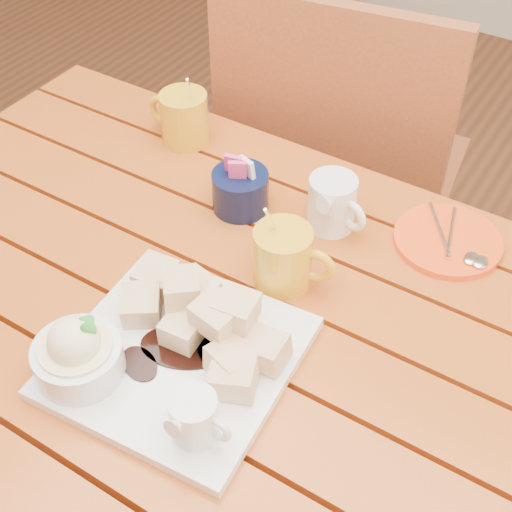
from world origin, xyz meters
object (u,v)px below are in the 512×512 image
Objects in this scene: coffee_mug_left at (183,117)px; coffee_mug_right at (284,257)px; table at (209,351)px; dessert_plate at (160,348)px; orange_saucer at (448,241)px; chair_far at (339,172)px.

coffee_mug_left is 0.39m from coffee_mug_right.
dessert_plate is (0.01, -0.12, 0.14)m from table.
coffee_mug_right is 0.85× the size of orange_saucer.
coffee_mug_right is at bearing -130.42° from orange_saucer.
orange_saucer is at bearing -0.95° from coffee_mug_left.
coffee_mug_right is at bearing 75.03° from dessert_plate.
chair_far reaches higher than orange_saucer.
table is 3.97× the size of dessert_plate.
coffee_mug_left is at bearing 122.94° from dessert_plate.
dessert_plate is 2.18× the size of coffee_mug_left.
chair_far is (-0.33, 0.32, -0.21)m from orange_saucer.
table is 8.70× the size of coffee_mug_right.
orange_saucer is 0.51m from chair_far.
coffee_mug_left is 0.85× the size of orange_saucer.
coffee_mug_right is 0.14× the size of chair_far.
dessert_plate is at bearing -116.76° from coffee_mug_right.
dessert_plate reaches higher than orange_saucer.
table is at bearing -138.61° from coffee_mug_right.
table is 0.18m from dessert_plate.
table is 0.19m from coffee_mug_right.
coffee_mug_left is at bearing 53.50° from chair_far.
table is 7.36× the size of orange_saucer.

